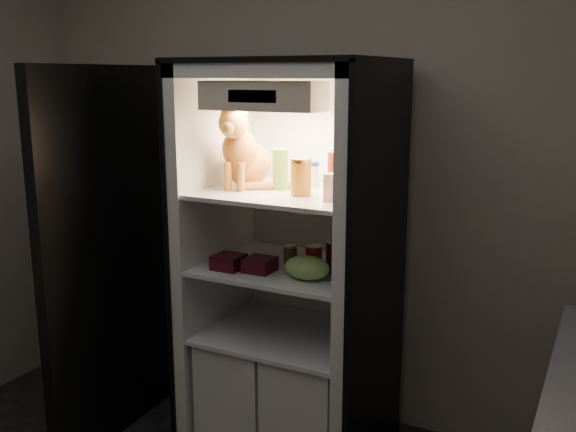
% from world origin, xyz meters
% --- Properties ---
extents(room_shell, '(3.60, 3.60, 3.60)m').
position_xyz_m(room_shell, '(0.00, 0.00, 1.62)').
color(room_shell, white).
rests_on(room_shell, floor).
extents(refrigerator, '(0.90, 0.72, 1.88)m').
position_xyz_m(refrigerator, '(0.00, 1.38, 0.79)').
color(refrigerator, white).
rests_on(refrigerator, floor).
extents(fridge_door, '(0.10, 0.87, 1.85)m').
position_xyz_m(fridge_door, '(-0.85, 1.05, 0.91)').
color(fridge_door, black).
rests_on(fridge_door, floor).
extents(tabby_cat, '(0.35, 0.39, 0.40)m').
position_xyz_m(tabby_cat, '(-0.22, 1.32, 1.44)').
color(tabby_cat, '#BE4A18').
rests_on(tabby_cat, refrigerator).
extents(parmesan_shaker, '(0.07, 0.07, 0.19)m').
position_xyz_m(parmesan_shaker, '(-0.04, 1.34, 1.38)').
color(parmesan_shaker, '#227F24').
rests_on(parmesan_shaker, refrigerator).
extents(mayo_tub, '(0.09, 0.09, 0.12)m').
position_xyz_m(mayo_tub, '(0.05, 1.46, 1.35)').
color(mayo_tub, white).
rests_on(mayo_tub, refrigerator).
extents(salsa_jar, '(0.09, 0.09, 0.16)m').
position_xyz_m(salsa_jar, '(0.11, 1.25, 1.37)').
color(salsa_jar, maroon).
rests_on(salsa_jar, refrigerator).
extents(pepper_jar, '(0.12, 0.12, 0.20)m').
position_xyz_m(pepper_jar, '(0.23, 1.39, 1.39)').
color(pepper_jar, maroon).
rests_on(pepper_jar, refrigerator).
extents(cream_carton, '(0.07, 0.07, 0.11)m').
position_xyz_m(cream_carton, '(0.28, 1.20, 1.35)').
color(cream_carton, white).
rests_on(cream_carton, refrigerator).
extents(soda_can_a, '(0.07, 0.07, 0.12)m').
position_xyz_m(soda_can_a, '(0.22, 1.46, 1.00)').
color(soda_can_a, black).
rests_on(soda_can_a, refrigerator).
extents(soda_can_b, '(0.08, 0.08, 0.14)m').
position_xyz_m(soda_can_b, '(0.23, 1.33, 1.01)').
color(soda_can_b, black).
rests_on(soda_can_b, refrigerator).
extents(soda_can_c, '(0.07, 0.07, 0.14)m').
position_xyz_m(soda_can_c, '(0.17, 1.25, 1.01)').
color(soda_can_c, black).
rests_on(soda_can_c, refrigerator).
extents(condiment_jar, '(0.06, 0.06, 0.09)m').
position_xyz_m(condiment_jar, '(0.00, 1.36, 0.98)').
color(condiment_jar, brown).
rests_on(condiment_jar, refrigerator).
extents(grape_bag, '(0.20, 0.15, 0.10)m').
position_xyz_m(grape_bag, '(0.17, 1.18, 0.99)').
color(grape_bag, '#7BB454').
rests_on(grape_bag, refrigerator).
extents(berry_box_left, '(0.13, 0.13, 0.06)m').
position_xyz_m(berry_box_left, '(-0.21, 1.15, 0.97)').
color(berry_box_left, '#470B1D').
rests_on(berry_box_left, refrigerator).
extents(berry_box_right, '(0.13, 0.13, 0.06)m').
position_xyz_m(berry_box_right, '(-0.06, 1.18, 0.97)').
color(berry_box_right, '#470B1D').
rests_on(berry_box_right, refrigerator).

